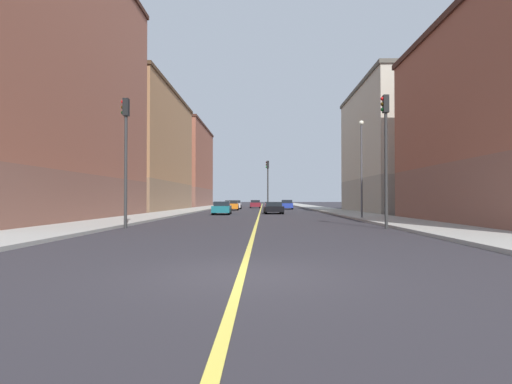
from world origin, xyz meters
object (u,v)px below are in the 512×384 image
Objects in this scene: car_blue at (287,205)px; car_black at (273,208)px; building_right_corner at (33,80)px; traffic_light_right_near at (126,145)px; car_silver at (235,205)px; traffic_light_median_far at (268,179)px; street_lamp_left_near at (362,159)px; traffic_light_left_near at (386,143)px; building_right_distant at (182,166)px; car_teal at (222,208)px; car_orange at (231,205)px; building_right_midblock at (140,151)px; building_left_mid at (398,149)px; car_maroon at (255,204)px; car_white at (287,204)px.

car_black is (-2.45, -18.27, -0.08)m from car_blue.
traffic_light_right_near is at bearing -38.44° from building_right_corner.
building_right_corner is at bearing -109.06° from car_silver.
street_lamp_left_near is (6.78, -18.11, 0.59)m from traffic_light_median_far.
traffic_light_left_near reaches higher than traffic_light_right_near.
building_right_distant is 3.92× the size of traffic_light_median_far.
car_teal is (3.02, 19.32, -3.68)m from traffic_light_right_near.
car_orange is at bearing 90.95° from car_teal.
street_lamp_left_near is (1.01, 9.37, 0.14)m from traffic_light_left_near.
car_blue is 1.08× the size of car_orange.
car_teal is at bearing 138.89° from street_lamp_left_near.
building_left_mid is at bearing -11.52° from building_right_midblock.
building_right_corner reaches higher than car_maroon.
car_orange is (-2.94, -13.92, -0.00)m from car_maroon.
building_right_midblock is 3.55× the size of traffic_light_left_near.
traffic_light_median_far is at bearing 172.54° from building_left_mid.
traffic_light_right_near is 19.90m from car_teal.
building_right_distant is 42.38m from car_teal.
traffic_light_right_near is at bearing -105.52° from traffic_light_median_far.
car_maroon is (2.69, 28.95, 0.03)m from car_teal.
car_white is (-11.43, 21.76, -6.52)m from building_left_mid.
traffic_light_right_near reaches higher than car_white.
building_right_distant is at bearing 115.21° from car_orange.
building_left_mid reaches higher than car_orange.
building_right_distant is at bearing 115.11° from street_lamp_left_near.
building_right_midblock is at bearing 136.02° from street_lamp_left_near.
car_orange is 1.04× the size of car_white.
building_right_midblock is at bearing 125.01° from traffic_light_left_near.
building_right_distant is at bearing 143.09° from car_maroon.
street_lamp_left_near is at bearing -64.89° from building_right_distant.
car_silver is (-4.81, 13.77, -3.27)m from traffic_light_median_far.
car_blue is at bearing -45.04° from building_right_distant.
traffic_light_right_near is 0.94× the size of street_lamp_left_near.
car_blue is 7.64m from car_white.
building_right_midblock reaches higher than car_maroon.
building_right_corner reaches higher than building_right_midblock.
building_right_distant reaches higher than car_teal.
building_right_distant is 22.76m from car_silver.
building_right_distant is at bearing 117.57° from traffic_light_median_far.
car_blue is at bearing 129.84° from building_left_mid.
car_teal is 1.03× the size of car_black.
traffic_light_left_near is 1.53× the size of car_blue.
car_orange is at bearing -90.38° from car_silver.
building_right_corner is 45.80m from car_white.
car_orange is at bearing 125.32° from traffic_light_median_far.
building_right_distant reaches higher than car_maroon.
building_left_mid is 25.93m from car_silver.
traffic_light_median_far reaches higher than car_maroon.
car_silver is (-2.89, -7.01, -0.00)m from car_maroon.
car_white is at bearing 37.60° from building_right_midblock.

